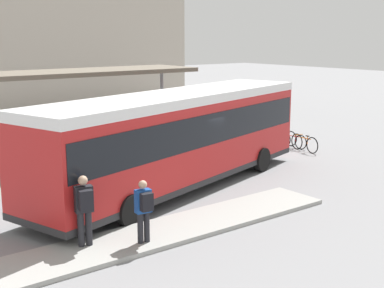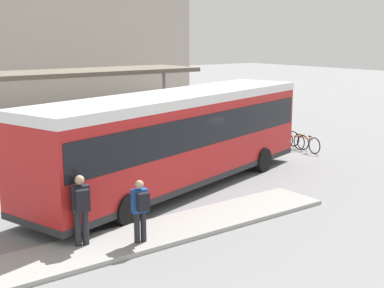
{
  "view_description": "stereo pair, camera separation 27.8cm",
  "coord_description": "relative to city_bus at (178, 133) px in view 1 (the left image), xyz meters",
  "views": [
    {
      "loc": [
        -10.51,
        -14.26,
        5.18
      ],
      "look_at": [
        0.61,
        0.0,
        1.48
      ],
      "focal_mm": 50.0,
      "sensor_mm": 36.0,
      "label": 1
    },
    {
      "loc": [
        -10.29,
        -14.43,
        5.18
      ],
      "look_at": [
        0.61,
        0.0,
        1.48
      ],
      "focal_mm": 50.0,
      "sensor_mm": 36.0,
      "label": 2
    }
  ],
  "objects": [
    {
      "name": "bicycle_red",
      "position": [
        8.2,
        2.11,
        -1.57
      ],
      "size": [
        0.48,
        1.61,
        0.69
      ],
      "rotation": [
        0.0,
        0.0,
        1.63
      ],
      "color": "black",
      "rests_on": "ground_plane"
    },
    {
      "name": "pedestrian_waiting",
      "position": [
        -3.77,
        -3.69,
        -0.88
      ],
      "size": [
        0.41,
        0.44,
        1.59
      ],
      "rotation": [
        0.0,
        0.0,
        1.45
      ],
      "color": "#232328",
      "rests_on": "curb_island"
    },
    {
      "name": "bicycle_orange",
      "position": [
        8.03,
        1.26,
        -1.54
      ],
      "size": [
        0.48,
        1.75,
        0.76
      ],
      "rotation": [
        0.0,
        0.0,
        1.44
      ],
      "color": "black",
      "rests_on": "ground_plane"
    },
    {
      "name": "city_bus",
      "position": [
        0.0,
        0.0,
        0.0
      ],
      "size": [
        12.36,
        5.81,
        3.29
      ],
      "rotation": [
        0.0,
        0.0,
        0.28
      ],
      "color": "red",
      "rests_on": "ground_plane"
    },
    {
      "name": "curb_island",
      "position": [
        -3.01,
        -3.26,
        -1.86
      ],
      "size": [
        11.06,
        1.8,
        0.12
      ],
      "color": "#9E9E99",
      "rests_on": "ground_plane"
    },
    {
      "name": "ground_plane",
      "position": [
        -0.01,
        -0.0,
        -1.92
      ],
      "size": [
        120.0,
        120.0,
        0.0
      ],
      "primitive_type": "plane",
      "color": "gray"
    },
    {
      "name": "bicycle_green",
      "position": [
        8.13,
        3.8,
        -1.54
      ],
      "size": [
        0.48,
        1.74,
        0.75
      ],
      "rotation": [
        0.0,
        0.0,
        -1.43
      ],
      "color": "black",
      "rests_on": "ground_plane"
    },
    {
      "name": "station_shelter",
      "position": [
        -1.81,
        6.19,
        1.69
      ],
      "size": [
        12.81,
        3.02,
        3.74
      ],
      "color": "#706656",
      "rests_on": "ground_plane"
    },
    {
      "name": "potted_planter_near_shelter",
      "position": [
        -0.98,
        3.5,
        -1.16
      ],
      "size": [
        1.0,
        1.0,
        1.46
      ],
      "color": "slate",
      "rests_on": "ground_plane"
    },
    {
      "name": "bicycle_white",
      "position": [
        8.38,
        2.95,
        -1.54
      ],
      "size": [
        0.48,
        1.73,
        0.75
      ],
      "rotation": [
        0.0,
        0.0,
        -1.46
      ],
      "color": "black",
      "rests_on": "ground_plane"
    },
    {
      "name": "pedestrian_companion",
      "position": [
        -5.02,
        -3.0,
        -0.78
      ],
      "size": [
        0.47,
        0.51,
        1.77
      ],
      "rotation": [
        0.0,
        0.0,
        1.36
      ],
      "color": "#232328",
      "rests_on": "curb_island"
    }
  ]
}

